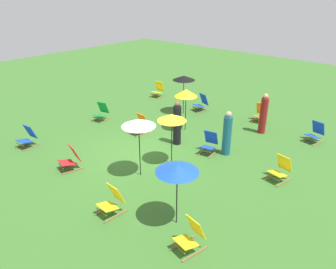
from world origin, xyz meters
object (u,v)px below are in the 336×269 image
(deckchair_7, at_px, (260,113))
(person_0, at_px, (177,124))
(person_2, at_px, (263,115))
(deckchair_11, at_px, (201,103))
(deckchair_3, at_px, (281,169))
(umbrella_3, at_px, (172,118))
(deckchair_8, at_px, (112,201))
(umbrella_2, at_px, (139,123))
(deckchair_10, at_px, (101,112))
(umbrella_0, at_px, (177,168))
(deckchair_9, at_px, (28,137))
(person_1, at_px, (227,134))
(deckchair_2, at_px, (71,159))
(umbrella_4, at_px, (186,93))
(deckchair_5, at_px, (209,143))
(deckchair_1, at_px, (140,125))
(umbrella_1, at_px, (184,78))
(deckchair_4, at_px, (158,90))
(deckchair_0, at_px, (315,133))
(deckchair_6, at_px, (191,236))

(deckchair_7, xyz_separation_m, person_0, (-1.33, -4.24, 0.44))
(person_2, bearing_deg, deckchair_11, -102.54)
(deckchair_3, relative_size, umbrella_3, 0.46)
(deckchair_8, height_order, umbrella_2, umbrella_2)
(deckchair_10, bearing_deg, umbrella_0, -38.63)
(person_2, bearing_deg, deckchair_9, -45.51)
(deckchair_8, height_order, person_1, person_1)
(deckchair_2, relative_size, deckchair_8, 1.02)
(deckchair_11, bearing_deg, person_1, -25.76)
(person_1, bearing_deg, umbrella_4, 94.82)
(deckchair_5, height_order, umbrella_2, umbrella_2)
(deckchair_3, relative_size, deckchair_11, 0.97)
(deckchair_3, distance_m, deckchair_8, 5.29)
(deckchair_7, bearing_deg, umbrella_4, -131.31)
(umbrella_4, bearing_deg, deckchair_1, -129.49)
(deckchair_8, relative_size, umbrella_1, 0.45)
(person_1, bearing_deg, deckchair_4, 83.57)
(deckchair_5, height_order, deckchair_11, same)
(deckchair_0, distance_m, person_0, 5.43)
(deckchair_4, height_order, umbrella_2, umbrella_2)
(deckchair_6, xyz_separation_m, person_1, (-1.93, 4.56, 0.40))
(deckchair_2, relative_size, deckchair_6, 1.01)
(deckchair_4, relative_size, deckchair_6, 0.99)
(deckchair_7, relative_size, umbrella_3, 0.46)
(deckchair_0, distance_m, person_1, 3.81)
(deckchair_7, xyz_separation_m, umbrella_1, (-3.21, -1.54, 1.36))
(deckchair_8, xyz_separation_m, umbrella_1, (-3.29, 7.08, 1.36))
(deckchair_9, height_order, person_1, person_1)
(deckchair_5, distance_m, deckchair_7, 4.02)
(deckchair_7, distance_m, person_1, 3.76)
(deckchair_10, bearing_deg, umbrella_1, 39.16)
(deckchair_9, height_order, person_0, person_0)
(deckchair_4, height_order, umbrella_3, umbrella_3)
(deckchair_9, distance_m, umbrella_2, 5.11)
(umbrella_4, bearing_deg, umbrella_3, -60.58)
(umbrella_4, bearing_deg, deckchair_9, -124.51)
(deckchair_1, bearing_deg, deckchair_8, -49.38)
(deckchair_6, bearing_deg, person_0, 144.83)
(deckchair_0, distance_m, umbrella_0, 7.44)
(deckchair_0, height_order, deckchair_2, same)
(deckchair_6, height_order, person_2, person_2)
(deckchair_5, bearing_deg, deckchair_11, 117.73)
(deckchair_6, xyz_separation_m, umbrella_0, (-0.84, 0.48, 1.26))
(deckchair_7, bearing_deg, deckchair_8, -98.52)
(deckchair_9, xyz_separation_m, deckchair_10, (-0.03, 3.52, 0.00))
(umbrella_0, distance_m, umbrella_1, 7.91)
(deckchair_3, relative_size, deckchair_5, 0.99)
(deckchair_4, relative_size, deckchair_11, 0.96)
(deckchair_9, height_order, deckchair_11, same)
(deckchair_5, height_order, person_1, person_1)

